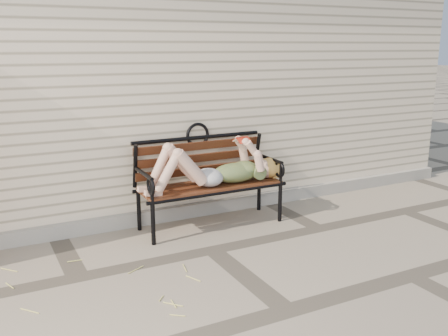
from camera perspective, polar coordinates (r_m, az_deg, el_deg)
ground at (r=4.78m, az=-1.31°, el=-9.36°), size 80.00×80.00×0.00m
house_wall at (r=7.23m, az=-12.02°, el=10.49°), size 8.00×4.00×3.00m
foundation_strip at (r=5.59m, az=-5.68°, el=-5.12°), size 8.00×0.10×0.15m
garden_bench at (r=5.32m, az=-1.99°, el=-0.14°), size 1.66×0.66×1.07m
reading_woman at (r=5.20m, az=-1.24°, el=-0.05°), size 1.56×0.35×0.49m
straw_scatter at (r=4.05m, az=-20.79°, el=-14.79°), size 2.93×1.64×0.01m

